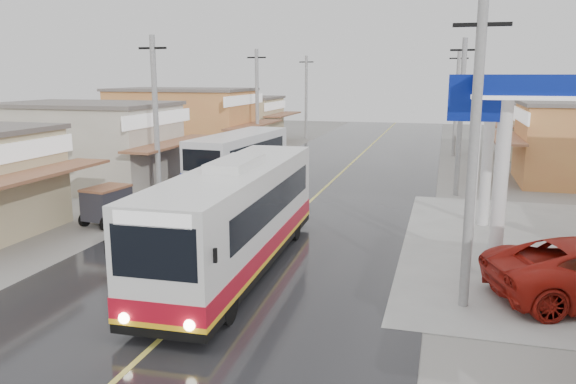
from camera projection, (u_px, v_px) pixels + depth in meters
The scene contains 11 objects.
ground at pixel (224, 281), 17.15m from camera, with size 120.00×120.00×0.00m, color slate.
road at pixel (325, 188), 31.29m from camera, with size 12.00×90.00×0.02m, color black.
centre_line at pixel (325, 188), 31.29m from camera, with size 0.15×90.00×0.01m, color #D8CC4C.
shopfronts_left at pixel (144, 169), 37.54m from camera, with size 11.00×44.00×5.20m, color tan, non-canonical shape.
utility_poles_left at pixel (216, 179), 34.08m from camera, with size 1.60×50.00×8.00m, color gray, non-canonical shape.
utility_poles_right at pixel (456, 195), 29.45m from camera, with size 1.60×36.00×8.00m, color gray, non-canonical shape.
coach_bus at pixel (238, 217), 17.94m from camera, with size 2.97×11.61×3.60m.
second_bus at pixel (240, 158), 31.43m from camera, with size 3.05×9.07×2.96m.
cyclist at pixel (199, 217), 22.01m from camera, with size 0.81×2.05×2.17m.
tricycle_near at pixel (107, 203), 23.55m from camera, with size 1.59×2.23×1.60m.
tyre_stack at pixel (146, 213), 24.58m from camera, with size 0.96×0.96×0.49m.
Camera 1 is at (6.25, -15.10, 6.19)m, focal length 35.00 mm.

